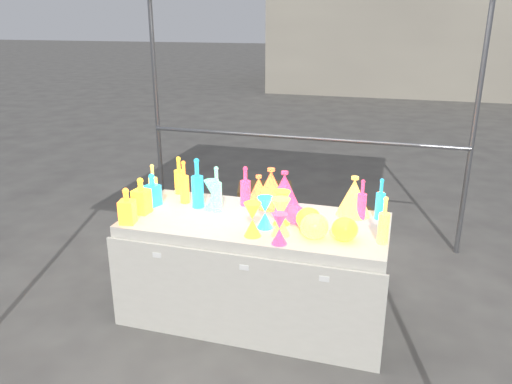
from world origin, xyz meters
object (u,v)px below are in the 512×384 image
(hourglass_0, at_px, (252,220))
(lampshade_0, at_px, (271,187))
(bottle_0, at_px, (179,175))
(decanter_0, at_px, (141,196))
(cardboard_box_closed, at_px, (265,204))
(display_table, at_px, (256,268))
(globe_0, at_px, (345,230))

(hourglass_0, relative_size, lampshade_0, 0.77)
(bottle_0, relative_size, decanter_0, 1.15)
(bottle_0, bearing_deg, cardboard_box_closed, 76.16)
(display_table, relative_size, hourglass_0, 8.26)
(bottle_0, xyz_separation_m, lampshade_0, (0.77, -0.07, -0.01))
(bottle_0, relative_size, hourglass_0, 1.35)
(lampshade_0, bearing_deg, decanter_0, -158.43)
(hourglass_0, xyz_separation_m, lampshade_0, (-0.03, 0.55, 0.03))
(display_table, distance_m, bottle_0, 0.97)
(display_table, distance_m, hourglass_0, 0.56)
(display_table, bearing_deg, lampshade_0, 83.83)
(display_table, height_order, cardboard_box_closed, display_table)
(display_table, relative_size, globe_0, 11.09)
(cardboard_box_closed, distance_m, hourglass_0, 2.12)
(decanter_0, height_order, globe_0, decanter_0)
(display_table, xyz_separation_m, globe_0, (0.63, -0.16, 0.44))
(display_table, distance_m, lampshade_0, 0.60)
(globe_0, bearing_deg, hourglass_0, -170.11)
(cardboard_box_closed, relative_size, hourglass_0, 2.52)
(globe_0, relative_size, lampshade_0, 0.57)
(display_table, distance_m, decanter_0, 0.96)
(bottle_0, height_order, decanter_0, bottle_0)
(bottle_0, xyz_separation_m, hourglass_0, (0.79, -0.62, -0.04))
(decanter_0, xyz_separation_m, hourglass_0, (0.87, -0.16, -0.02))
(cardboard_box_closed, bearing_deg, lampshade_0, -88.26)
(display_table, distance_m, cardboard_box_closed, 1.75)
(decanter_0, bearing_deg, hourglass_0, -5.50)
(display_table, xyz_separation_m, cardboard_box_closed, (-0.40, 1.70, -0.17))
(bottle_0, bearing_deg, lampshade_0, -5.22)
(cardboard_box_closed, distance_m, bottle_0, 1.55)
(cardboard_box_closed, xyz_separation_m, globe_0, (1.03, -1.86, 0.61))
(cardboard_box_closed, relative_size, bottle_0, 1.86)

